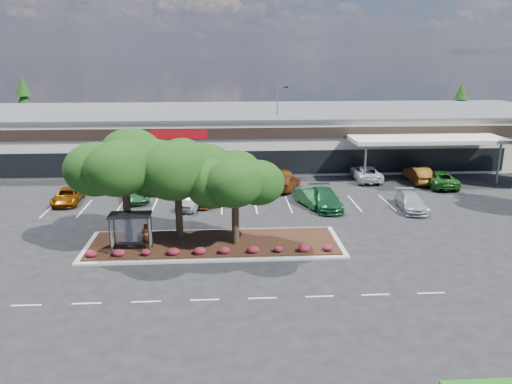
{
  "coord_description": "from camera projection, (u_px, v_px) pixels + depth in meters",
  "views": [
    {
      "loc": [
        -1.15,
        -28.99,
        13.16
      ],
      "look_at": [
        1.24,
        8.58,
        2.6
      ],
      "focal_mm": 35.0,
      "sensor_mm": 36.0,
      "label": 1
    }
  ],
  "objects": [
    {
      "name": "car_13",
      "position": [
        286.0,
        182.0,
        49.48
      ],
      "size": [
        3.69,
        5.48,
        1.47
      ],
      "primitive_type": "imported",
      "rotation": [
        0.0,
        0.0,
        2.79
      ],
      "color": "maroon",
      "rests_on": "ground"
    },
    {
      "name": "shrub_row",
      "position": [
        214.0,
        250.0,
        33.05
      ],
      "size": [
        17.0,
        0.8,
        0.5
      ],
      "primitive_type": null,
      "color": "maroon",
      "rests_on": "landscape_island"
    },
    {
      "name": "island_tree_east",
      "position": [
        235.0,
        199.0,
        34.06
      ],
      "size": [
        5.8,
        5.8,
        6.5
      ],
      "primitive_type": null,
      "color": "#0E360B",
      "rests_on": "landscape_island"
    },
    {
      "name": "car_7",
      "position": [
        411.0,
        202.0,
        43.03
      ],
      "size": [
        2.48,
        5.11,
        1.43
      ],
      "primitive_type": "imported",
      "rotation": [
        0.0,
        0.0,
        -0.1
      ],
      "color": "#A7A9B3",
      "rests_on": "ground"
    },
    {
      "name": "landscape_island",
      "position": [
        214.0,
        244.0,
        35.17
      ],
      "size": [
        18.0,
        6.0,
        0.26
      ],
      "color": "#ABAAA5",
      "rests_on": "ground"
    },
    {
      "name": "car_5",
      "position": [
        310.0,
        198.0,
        44.33
      ],
      "size": [
        2.69,
        4.34,
        1.35
      ],
      "primitive_type": "imported",
      "rotation": [
        0.0,
        0.0,
        0.33
      ],
      "color": "#1A5024",
      "rests_on": "ground"
    },
    {
      "name": "light_pole",
      "position": [
        278.0,
        133.0,
        57.51
      ],
      "size": [
        1.39,
        0.84,
        9.59
      ],
      "rotation": [
        0.0,
        0.0,
        -0.4
      ],
      "color": "#ABAAA5",
      "rests_on": "ground"
    },
    {
      "name": "island_tree_west",
      "position": [
        125.0,
        188.0,
        34.18
      ],
      "size": [
        7.2,
        7.2,
        7.89
      ],
      "primitive_type": null,
      "color": "#0E360B",
      "rests_on": "landscape_island"
    },
    {
      "name": "car_1",
      "position": [
        135.0,
        194.0,
        45.76
      ],
      "size": [
        3.42,
        5.2,
        1.33
      ],
      "primitive_type": "imported",
      "rotation": [
        0.0,
        0.0,
        0.28
      ],
      "color": "#20542A",
      "rests_on": "ground"
    },
    {
      "name": "car_10",
      "position": [
        173.0,
        181.0,
        49.74
      ],
      "size": [
        4.15,
        5.74,
        1.54
      ],
      "primitive_type": "imported",
      "rotation": [
        0.0,
        0.0,
        2.72
      ],
      "color": "#595960",
      "rests_on": "ground"
    },
    {
      "name": "car_9",
      "position": [
        148.0,
        179.0,
        50.44
      ],
      "size": [
        3.54,
        5.09,
        1.59
      ],
      "primitive_type": "imported",
      "rotation": [
        0.0,
        0.0,
        2.71
      ],
      "color": "black",
      "rests_on": "ground"
    },
    {
      "name": "car_0",
      "position": [
        68.0,
        196.0,
        45.0
      ],
      "size": [
        2.41,
        4.85,
        1.32
      ],
      "primitive_type": "imported",
      "rotation": [
        0.0,
        0.0,
        0.05
      ],
      "color": "#6F3202",
      "rests_on": "ground"
    },
    {
      "name": "bus_shelter",
      "position": [
        131.0,
        221.0,
        33.24
      ],
      "size": [
        2.75,
        1.55,
        2.59
      ],
      "color": "black",
      "rests_on": "landscape_island"
    },
    {
      "name": "car_17",
      "position": [
        439.0,
        178.0,
        50.64
      ],
      "size": [
        3.23,
        6.05,
        1.62
      ],
      "primitive_type": "imported",
      "rotation": [
        0.0,
        0.0,
        3.05
      ],
      "color": "#1B5119",
      "rests_on": "ground"
    },
    {
      "name": "island_tree_mid",
      "position": [
        178.0,
        188.0,
        35.15
      ],
      "size": [
        6.6,
        6.6,
        7.32
      ],
      "primitive_type": null,
      "color": "#0E360B",
      "rests_on": "landscape_island"
    },
    {
      "name": "car_11",
      "position": [
        231.0,
        179.0,
        51.13
      ],
      "size": [
        2.77,
        4.2,
        1.33
      ],
      "primitive_type": "imported",
      "rotation": [
        0.0,
        0.0,
        3.48
      ],
      "color": "maroon",
      "rests_on": "ground"
    },
    {
      "name": "person_waiting",
      "position": [
        146.0,
        236.0,
        33.83
      ],
      "size": [
        0.64,
        0.42,
        1.75
      ],
      "primitive_type": "imported",
      "rotation": [
        0.0,
        0.0,
        3.14
      ],
      "color": "#594C47",
      "rests_on": "landscape_island"
    },
    {
      "name": "conifer_north_east",
      "position": [
        459.0,
        112.0,
        74.63
      ],
      "size": [
        3.96,
        3.96,
        9.0
      ],
      "primitive_type": "cone",
      "color": "#0E360B",
      "rests_on": "ground"
    },
    {
      "name": "lane_markings",
      "position": [
        238.0,
        216.0,
        41.49
      ],
      "size": [
        33.12,
        20.06,
        0.01
      ],
      "color": "silver",
      "rests_on": "ground"
    },
    {
      "name": "ground",
      "position": [
        245.0,
        268.0,
        31.49
      ],
      "size": [
        160.0,
        160.0,
        0.0
      ],
      "primitive_type": "plane",
      "color": "black",
      "rests_on": "ground"
    },
    {
      "name": "car_2",
      "position": [
        193.0,
        199.0,
        43.64
      ],
      "size": [
        3.42,
        4.85,
        1.53
      ],
      "primitive_type": "imported",
      "rotation": [
        0.0,
        0.0,
        -0.4
      ],
      "color": "#B2B8BD",
      "rests_on": "ground"
    },
    {
      "name": "car_3",
      "position": [
        207.0,
        195.0,
        45.02
      ],
      "size": [
        3.62,
        5.53,
        1.49
      ],
      "primitive_type": "imported",
      "rotation": [
        0.0,
        0.0,
        -0.33
      ],
      "color": "#65270D",
      "rests_on": "ground"
    },
    {
      "name": "car_15",
      "position": [
        366.0,
        173.0,
        52.99
      ],
      "size": [
        2.9,
        5.82,
        1.58
      ],
      "primitive_type": "imported",
      "rotation": [
        0.0,
        0.0,
        3.09
      ],
      "color": "silver",
      "rests_on": "ground"
    },
    {
      "name": "conifer_north_west",
      "position": [
        26.0,
        111.0,
        72.5
      ],
      "size": [
        4.4,
        4.4,
        10.0
      ],
      "primitive_type": "cone",
      "color": "#0E360B",
      "rests_on": "ground"
    },
    {
      "name": "car_16",
      "position": [
        418.0,
        175.0,
        52.09
      ],
      "size": [
        1.88,
        5.15,
        1.68
      ],
      "primitive_type": "imported",
      "rotation": [
        0.0,
        0.0,
        3.12
      ],
      "color": "brown",
      "rests_on": "ground"
    },
    {
      "name": "car_4",
      "position": [
        224.0,
        191.0,
        46.24
      ],
      "size": [
        3.87,
        6.13,
        1.58
      ],
      "primitive_type": "imported",
      "rotation": [
        0.0,
        0.0,
        -0.23
      ],
      "color": "#B6B8C2",
      "rests_on": "ground"
    },
    {
      "name": "car_14",
      "position": [
        283.0,
        175.0,
        52.74
      ],
      "size": [
        2.54,
        4.18,
        1.33
      ],
      "primitive_type": "imported",
      "rotation": [
        0.0,
        0.0,
        3.41
      ],
      "color": "brown",
      "rests_on": "ground"
    },
    {
      "name": "car_6",
      "position": [
        325.0,
        199.0,
        43.61
      ],
      "size": [
        2.41,
        5.6,
        1.61
      ],
      "primitive_type": "imported",
      "rotation": [
        0.0,
        0.0,
        0.03
      ],
      "color": "#164D27",
      "rests_on": "ground"
    },
    {
      "name": "car_12",
      "position": [
        225.0,
        173.0,
        52.75
      ],
      "size": [
        2.1,
        5.06,
        1.71
      ],
      "primitive_type": "imported",
      "rotation": [
        0.0,
        0.0,
        3.16
      ],
      "color": "navy",
      "rests_on": "ground"
    },
    {
      "name": "retail_store",
      "position": [
        234.0,
        134.0,
        63.22
      ],
      "size": [
        80.4,
        25.2,
        6.25
      ],
      "color": "beige",
      "rests_on": "ground"
    }
  ]
}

